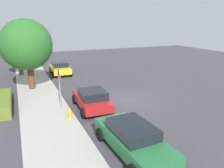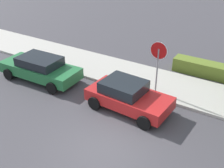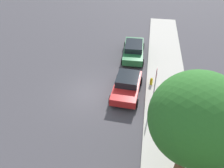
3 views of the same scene
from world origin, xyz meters
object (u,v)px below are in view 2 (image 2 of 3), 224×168
(parked_car_red, at_px, (128,96))
(fire_hydrant, at_px, (124,80))
(stop_sign, at_px, (158,58))
(parked_car_green, at_px, (40,68))

(parked_car_red, xyz_separation_m, fire_hydrant, (-1.20, 1.78, -0.35))
(stop_sign, distance_m, parked_car_red, 2.39)
(parked_car_green, bearing_deg, fire_hydrant, 22.30)
(parked_car_red, height_order, fire_hydrant, parked_car_red)
(parked_car_red, height_order, parked_car_green, parked_car_red)
(fire_hydrant, bearing_deg, parked_car_green, -157.70)
(fire_hydrant, bearing_deg, parked_car_red, -56.06)
(stop_sign, bearing_deg, fire_hydrant, -174.19)
(parked_car_red, distance_m, fire_hydrant, 2.17)
(stop_sign, relative_size, parked_car_green, 0.60)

